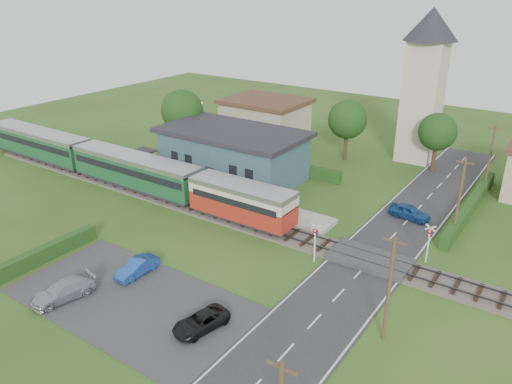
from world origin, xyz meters
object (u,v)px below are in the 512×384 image
Objects in this scene: crossing_signal_near at (315,237)px; car_park_dark at (201,322)px; equipment_hut at (144,162)px; house_west at (265,119)px; church_tower at (425,75)px; pedestrian_far at (163,170)px; car_park_silver at (63,290)px; car_park_blue at (137,267)px; pedestrian_near at (273,200)px; station_building at (233,153)px; crossing_signal_far at (429,238)px; train at (115,164)px; car_on_road at (410,212)px.

crossing_signal_near is 0.87× the size of car_park_dark.
house_west is (3.00, 19.80, 1.04)m from equipment_hut.
church_tower reaches higher than pedestrian_far.
house_west is at bearing 116.49° from car_park_silver.
house_west is 36.44m from car_park_blue.
car_park_silver is at bearing -103.65° from church_tower.
equipment_hut is 16.96m from pedestrian_near.
station_building is 4.88× the size of crossing_signal_far.
car_park_silver is at bearing -129.75° from crossing_signal_near.
church_tower reaches higher than crossing_signal_far.
pedestrian_near is at bearing -32.82° from station_building.
crossing_signal_near is 0.92× the size of car_park_blue.
station_building is 12.73m from train.
house_west is at bearing 81.38° from equipment_hut.
car_park_blue is at bearing -45.35° from equipment_hut.
car_park_dark is at bearing -30.18° from train.
car_park_silver is 10.22m from car_park_dark.
crossing_signal_far is (8.60, -23.61, -8.08)m from church_tower.
church_tower reaches higher than car_park_silver.
car_on_road is (19.95, 0.27, -2.00)m from station_building.
equipment_hut is at bearing -144.08° from station_building.
church_tower reaches higher than pedestrian_near.
equipment_hut is at bearing 167.06° from crossing_signal_near.
station_building is 7.80m from pedestrian_far.
house_west is 24.25m from pedestrian_near.
car_park_blue is 5.33m from car_park_silver.
station_building is at bearing 134.95° from car_park_dark.
car_on_road is 12.56m from pedestrian_near.
crossing_signal_near reaches higher than pedestrian_far.
crossing_signal_near is (25.40, -2.41, -0.04)m from train.
car_on_road is (3.55, 11.67, -1.45)m from crossing_signal_near.
train is 30.43m from car_on_road.
train is 36.29m from church_tower.
pedestrian_near is (-11.00, -6.04, 0.63)m from car_on_road.
car_on_road is at bearing 88.96° from car_park_dark.
car_park_blue is (14.52, -14.70, -1.08)m from equipment_hut.
house_west is (-5.00, 14.01, 0.10)m from station_building.
car_park_dark is at bearing 28.81° from car_park_silver.
train is 5.17m from pedestrian_far.
crossing_signal_far is 18.52m from car_park_dark.
pedestrian_near is (2.43, 14.72, 0.65)m from car_park_blue.
crossing_signal_far is at bearing -1.46° from equipment_hut.
church_tower is 5.37× the size of crossing_signal_far.
car_on_road reaches higher than car_park_dark.
car_park_blue is at bearing -71.53° from house_west.
crossing_signal_near reaches higher than pedestrian_near.
car_on_road is 29.95m from car_park_silver.
pedestrian_near is at bearing 176.77° from crossing_signal_far.
pedestrian_near is 13.97m from pedestrian_far.
car_on_road is 23.57m from car_park_dark.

